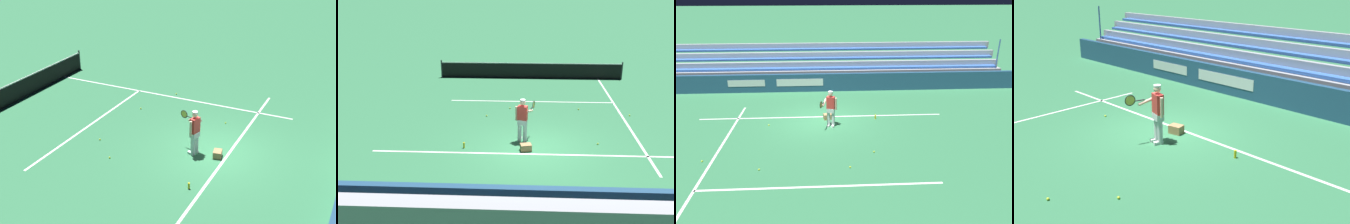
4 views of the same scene
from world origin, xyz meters
TOP-DOWN VIEW (x-y plane):
  - ground_plane at (0.00, 0.00)m, footprint 160.00×160.00m
  - court_baseline_white at (0.00, -0.50)m, footprint 12.00×0.10m
  - court_sideline_white at (4.11, 4.00)m, footprint 0.10×12.00m
  - court_service_line_white at (0.00, 5.50)m, footprint 8.22×0.10m
  - back_wall_sponsor_board at (0.01, -4.65)m, footprint 24.22×0.25m
  - tennis_player at (-0.43, 0.67)m, footprint 0.77×0.95m
  - ball_box_cardboard at (-0.30, -0.21)m, footprint 0.45×0.38m
  - tennis_ball_far_right at (4.47, 3.65)m, footprint 0.07×0.07m
  - tennis_ball_far_left at (2.22, 4.36)m, footprint 0.07×0.07m
  - tennis_ball_midcourt at (2.47, 0.45)m, footprint 0.07×0.07m
  - tennis_ball_near_player at (-1.06, 4.38)m, footprint 0.07×0.07m
  - tennis_ball_by_box at (-2.09, 3.29)m, footprint 0.07×0.07m
  - water_bottle at (-2.64, -0.08)m, footprint 0.07×0.07m
  - tennis_net at (0.00, 9.99)m, footprint 11.09×0.09m

SIDE VIEW (x-z plane):
  - ground_plane at x=0.00m, z-range 0.00..0.00m
  - court_baseline_white at x=0.00m, z-range 0.00..0.01m
  - court_sideline_white at x=4.11m, z-range 0.00..0.01m
  - court_service_line_white at x=0.00m, z-range 0.00..0.01m
  - tennis_ball_far_right at x=4.47m, z-range 0.00..0.07m
  - tennis_ball_far_left at x=2.22m, z-range 0.00..0.07m
  - tennis_ball_midcourt at x=2.47m, z-range 0.00..0.07m
  - tennis_ball_near_player at x=-1.06m, z-range 0.00..0.07m
  - tennis_ball_by_box at x=-2.09m, z-range 0.00..0.07m
  - water_bottle at x=-2.64m, z-range 0.00..0.22m
  - ball_box_cardboard at x=-0.30m, z-range 0.00..0.26m
  - tennis_net at x=0.00m, z-range -0.04..1.03m
  - back_wall_sponsor_board at x=0.01m, z-range 0.00..1.10m
  - tennis_player at x=-0.43m, z-range 0.04..1.75m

